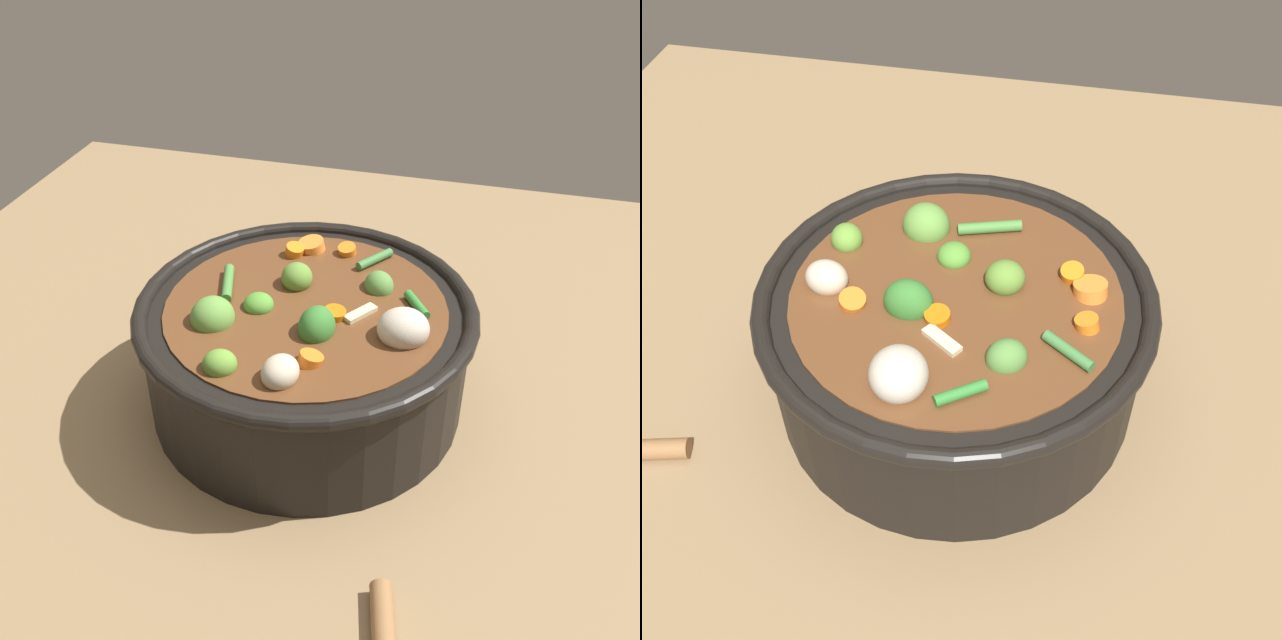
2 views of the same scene
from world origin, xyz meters
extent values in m
plane|color=#8C704C|center=(0.00, 0.00, 0.00)|extent=(1.10, 1.10, 0.00)
cylinder|color=black|center=(0.00, 0.00, 0.06)|extent=(0.31, 0.31, 0.11)
torus|color=black|center=(0.00, 0.00, 0.11)|extent=(0.32, 0.32, 0.02)
cylinder|color=brown|center=(0.00, 0.00, 0.06)|extent=(0.27, 0.27, 0.11)
ellipsoid|color=olive|center=(-0.04, -0.02, 0.12)|extent=(0.04, 0.04, 0.03)
ellipsoid|color=#568C41|center=(-0.05, 0.06, 0.12)|extent=(0.04, 0.04, 0.03)
ellipsoid|color=#659A37|center=(0.10, -0.04, 0.12)|extent=(0.04, 0.04, 0.03)
ellipsoid|color=#377A30|center=(0.03, 0.02, 0.12)|extent=(0.04, 0.04, 0.04)
ellipsoid|color=#629841|center=(0.04, -0.08, 0.12)|extent=(0.05, 0.05, 0.04)
ellipsoid|color=#549636|center=(0.01, -0.04, 0.12)|extent=(0.03, 0.03, 0.02)
cylinder|color=orange|center=(0.01, 0.03, 0.12)|extent=(0.02, 0.03, 0.01)
cylinder|color=orange|center=(0.08, 0.03, 0.12)|extent=(0.03, 0.03, 0.02)
cylinder|color=orange|center=(-0.10, -0.02, 0.12)|extent=(0.04, 0.04, 0.02)
cylinder|color=orange|center=(-0.09, -0.04, 0.12)|extent=(0.03, 0.03, 0.02)
cylinder|color=orange|center=(-0.10, 0.01, 0.12)|extent=(0.02, 0.02, 0.02)
ellipsoid|color=beige|center=(0.02, 0.10, 0.12)|extent=(0.05, 0.05, 0.04)
ellipsoid|color=beige|center=(0.10, 0.01, 0.12)|extent=(0.04, 0.04, 0.03)
cylinder|color=#438141|center=(-0.09, 0.05, 0.12)|extent=(0.04, 0.03, 0.01)
cylinder|color=#318334|center=(-0.02, 0.10, 0.12)|extent=(0.04, 0.03, 0.01)
cylinder|color=#4A893D|center=(-0.01, -0.08, 0.12)|extent=(0.06, 0.03, 0.01)
cube|color=beige|center=(0.00, 0.05, 0.12)|extent=(0.03, 0.03, 0.01)
camera|label=1|loc=(0.54, 0.16, 0.51)|focal=41.44mm
camera|label=2|loc=(-0.09, 0.43, 0.54)|focal=43.69mm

